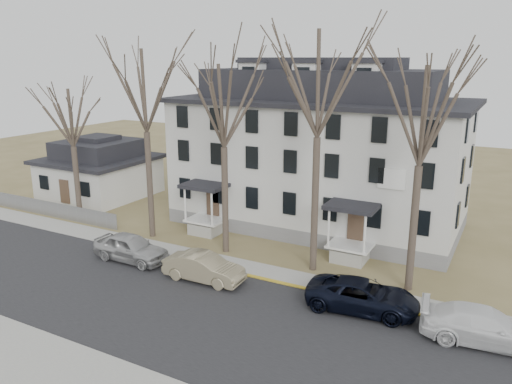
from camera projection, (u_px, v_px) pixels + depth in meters
The scene contains 17 objects.
ground at pixel (206, 347), 21.46m from camera, with size 120.00×120.00×0.00m, color olive.
main_road at pixel (230, 326), 23.16m from camera, with size 120.00×10.00×0.04m, color #27272A.
far_sidewalk at pixel (284, 277), 28.26m from camera, with size 120.00×2.00×0.08m, color #A09F97.
yellow_curb at pixel (366, 304), 25.21m from camera, with size 14.00×0.25×0.06m, color gold.
boarding_house at pixel (319, 152), 36.23m from camera, with size 20.80×12.36×12.05m.
small_house at pixel (100, 171), 44.53m from camera, with size 8.70×8.70×5.00m.
fence at pixel (50, 216), 39.13m from camera, with size 14.00×0.06×1.20m, color gray.
tree_far_left at pixel (144, 85), 32.12m from camera, with size 8.40×8.40×13.72m.
tree_mid_left at pixel (223, 100), 29.57m from camera, with size 7.80×7.80×12.74m.
tree_center at pixel (319, 76), 26.44m from camera, with size 9.00×9.00×14.70m.
tree_mid_right at pixel (424, 109), 24.31m from camera, with size 7.80×7.80×12.74m.
tree_bungalow at pixel (70, 114), 35.90m from camera, with size 6.60×6.60×10.78m.
car_silver at pixel (131, 248), 30.31m from camera, with size 1.97×4.90×1.67m, color #B1B1B1.
car_tan at pixel (204, 268), 27.60m from camera, with size 1.61×4.63×1.53m, color gray.
car_navy at pixel (362, 296), 24.35m from camera, with size 2.52×5.46×1.52m, color black.
car_white at pixel (485, 327), 21.55m from camera, with size 2.18×5.35×1.55m, color white.
bicycle_left at pixel (201, 229), 34.73m from camera, with size 0.63×1.79×0.94m, color black.
Camera 1 is at (10.90, -15.68, 12.04)m, focal length 35.00 mm.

